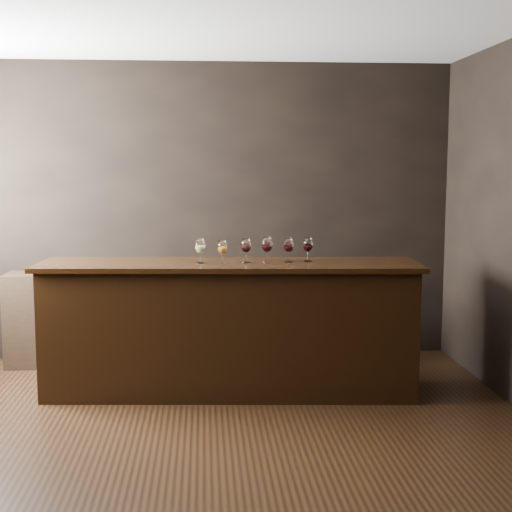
{
  "coord_description": "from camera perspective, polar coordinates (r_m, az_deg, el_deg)",
  "views": [
    {
      "loc": [
        0.14,
        -4.54,
        1.82
      ],
      "look_at": [
        0.56,
        1.08,
        1.12
      ],
      "focal_mm": 50.0,
      "sensor_mm": 36.0,
      "label": 1
    }
  ],
  "objects": [
    {
      "name": "glass_red_b",
      "position": [
        5.66,
        0.9,
        0.88
      ],
      "size": [
        0.09,
        0.09,
        0.21
      ],
      "color": "white",
      "rests_on": "bar_top"
    },
    {
      "name": "glass_red_a",
      "position": [
        5.66,
        -0.81,
        0.81
      ],
      "size": [
        0.08,
        0.08,
        0.2
      ],
      "color": "white",
      "rests_on": "bar_top"
    },
    {
      "name": "glass_red_c",
      "position": [
        5.69,
        2.62,
        0.84
      ],
      "size": [
        0.08,
        0.08,
        0.19
      ],
      "color": "white",
      "rests_on": "bar_top"
    },
    {
      "name": "ground",
      "position": [
        4.9,
        -5.75,
        -14.75
      ],
      "size": [
        5.0,
        5.0,
        0.0
      ],
      "primitive_type": "plane",
      "color": "black",
      "rests_on": "ground"
    },
    {
      "name": "bar_counter",
      "position": [
        5.77,
        -2.14,
        -5.97
      ],
      "size": [
        2.97,
        0.85,
        1.03
      ],
      "primitive_type": "cube",
      "rotation": [
        0.0,
        0.0,
        -0.08
      ],
      "color": "black",
      "rests_on": "ground"
    },
    {
      "name": "glass_amber",
      "position": [
        5.62,
        -2.7,
        0.67
      ],
      "size": [
        0.08,
        0.08,
        0.18
      ],
      "color": "white",
      "rests_on": "bar_top"
    },
    {
      "name": "glass_white",
      "position": [
        5.64,
        -4.49,
        0.77
      ],
      "size": [
        0.08,
        0.08,
        0.2
      ],
      "color": "white",
      "rests_on": "bar_top"
    },
    {
      "name": "back_bar_shelf",
      "position": [
        6.75,
        -9.43,
        -4.88
      ],
      "size": [
        2.38,
        0.4,
        0.86
      ],
      "primitive_type": "cube",
      "color": "black",
      "rests_on": "ground"
    },
    {
      "name": "glass_red_d",
      "position": [
        5.75,
        4.18,
        0.89
      ],
      "size": [
        0.08,
        0.08,
        0.19
      ],
      "color": "white",
      "rests_on": "bar_top"
    },
    {
      "name": "bar_top",
      "position": [
        5.68,
        -2.16,
        -0.72
      ],
      "size": [
        3.08,
        0.93,
        0.04
      ],
      "primitive_type": "cube",
      "rotation": [
        0.0,
        0.0,
        -0.08
      ],
      "color": "black",
      "rests_on": "bar_counter"
    },
    {
      "name": "room_shell",
      "position": [
        4.67,
        -8.87,
        6.9
      ],
      "size": [
        5.02,
        4.52,
        2.81
      ],
      "color": "black",
      "rests_on": "ground"
    }
  ]
}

